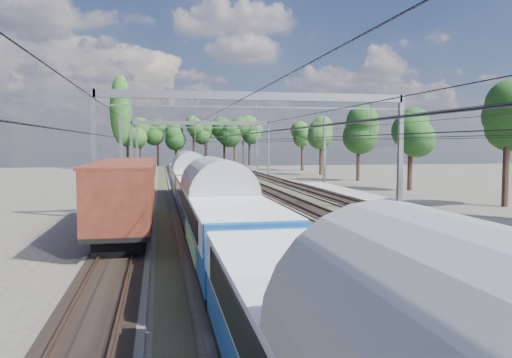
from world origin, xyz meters
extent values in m
cube|color=#47423A|center=(-9.00, 45.00, 0.07)|extent=(3.00, 130.00, 0.15)
cube|color=black|center=(-9.00, 45.00, 0.17)|extent=(2.50, 130.00, 0.06)
cube|color=#473326|center=(-9.72, 45.00, 0.27)|extent=(0.08, 130.00, 0.14)
cube|color=#473326|center=(-8.28, 45.00, 0.27)|extent=(0.08, 130.00, 0.14)
cube|color=#47423A|center=(-4.50, 45.00, 0.07)|extent=(3.00, 130.00, 0.15)
cube|color=black|center=(-4.50, 45.00, 0.17)|extent=(2.50, 130.00, 0.06)
cube|color=#473326|center=(-5.22, 45.00, 0.27)|extent=(0.08, 130.00, 0.14)
cube|color=#473326|center=(-3.78, 45.00, 0.27)|extent=(0.08, 130.00, 0.14)
cube|color=#47423A|center=(0.00, 45.00, 0.07)|extent=(3.00, 130.00, 0.15)
cube|color=black|center=(0.00, 45.00, 0.17)|extent=(2.50, 130.00, 0.06)
cube|color=#473326|center=(-0.72, 45.00, 0.27)|extent=(0.08, 130.00, 0.14)
cube|color=#473326|center=(0.72, 45.00, 0.27)|extent=(0.08, 130.00, 0.14)
cube|color=#47423A|center=(4.50, 45.00, 0.07)|extent=(3.00, 130.00, 0.15)
cube|color=black|center=(4.50, 45.00, 0.17)|extent=(2.50, 130.00, 0.06)
cube|color=#473326|center=(3.78, 45.00, 0.27)|extent=(0.08, 130.00, 0.14)
cube|color=#473326|center=(5.22, 45.00, 0.27)|extent=(0.08, 130.00, 0.14)
cube|color=#47423A|center=(9.00, 45.00, 0.07)|extent=(3.00, 130.00, 0.15)
cube|color=black|center=(9.00, 45.00, 0.17)|extent=(2.50, 130.00, 0.06)
cube|color=#473326|center=(8.28, 45.00, 0.27)|extent=(0.08, 130.00, 0.14)
cube|color=#473326|center=(9.72, 45.00, 0.27)|extent=(0.08, 130.00, 0.14)
cube|color=#363223|center=(-6.75, 45.00, 0.03)|extent=(1.10, 130.00, 0.05)
cube|color=#363223|center=(-2.25, 45.00, 0.03)|extent=(1.10, 130.00, 0.05)
cube|color=#363223|center=(2.25, 45.00, 0.03)|extent=(1.10, 130.00, 0.05)
cube|color=#363223|center=(6.75, 45.00, 0.03)|extent=(1.10, 130.00, 0.05)
cube|color=gray|center=(12.00, 20.00, 0.15)|extent=(3.00, 70.00, 0.30)
cube|color=slate|center=(-11.50, 30.00, 4.50)|extent=(0.35, 0.35, 9.00)
cube|color=slate|center=(11.50, 30.00, 4.50)|extent=(0.35, 0.35, 9.00)
cube|color=slate|center=(0.00, 30.00, 8.70)|extent=(23.00, 0.35, 0.60)
cube|color=slate|center=(-11.50, 78.00, 4.50)|extent=(0.35, 0.35, 9.00)
cube|color=slate|center=(11.50, 78.00, 4.50)|extent=(0.35, 0.35, 9.00)
cube|color=slate|center=(0.00, 78.00, 8.70)|extent=(23.00, 0.35, 0.60)
cube|color=slate|center=(-11.50, 55.00, 4.25)|extent=(0.35, 0.35, 8.50)
cube|color=slate|center=(-11.50, 100.00, 4.25)|extent=(0.35, 0.35, 8.50)
cube|color=slate|center=(13.80, 55.00, 4.25)|extent=(0.35, 0.35, 8.50)
cube|color=slate|center=(13.80, 100.00, 4.25)|extent=(0.35, 0.35, 8.50)
cylinder|color=black|center=(-9.00, 45.00, 5.50)|extent=(0.03, 130.00, 0.03)
cylinder|color=black|center=(-9.00, 45.00, 6.60)|extent=(0.03, 130.00, 0.03)
cylinder|color=black|center=(-4.50, 45.00, 5.50)|extent=(0.03, 130.00, 0.03)
cylinder|color=black|center=(-4.50, 45.00, 6.60)|extent=(0.03, 130.00, 0.03)
cylinder|color=black|center=(0.00, 45.00, 5.50)|extent=(0.03, 130.00, 0.03)
cylinder|color=black|center=(0.00, 45.00, 6.60)|extent=(0.03, 130.00, 0.03)
cylinder|color=black|center=(4.50, 45.00, 5.50)|extent=(0.03, 130.00, 0.03)
cylinder|color=black|center=(4.50, 45.00, 6.60)|extent=(0.03, 130.00, 0.03)
cylinder|color=black|center=(9.00, 45.00, 5.50)|extent=(0.03, 130.00, 0.03)
cylinder|color=black|center=(9.00, 45.00, 6.60)|extent=(0.03, 130.00, 0.03)
cylinder|color=black|center=(-14.16, 111.80, 2.90)|extent=(0.56, 0.56, 5.80)
sphere|color=#1B3B15|center=(-14.16, 111.80, 7.53)|extent=(4.16, 4.16, 4.16)
cylinder|color=black|center=(-10.99, 111.45, 3.14)|extent=(0.56, 0.56, 6.28)
sphere|color=#1B3B15|center=(-10.99, 111.45, 8.16)|extent=(4.23, 4.23, 4.23)
cylinder|color=black|center=(-6.02, 110.55, 3.21)|extent=(0.56, 0.56, 6.43)
sphere|color=#1B3B15|center=(-6.02, 110.55, 8.36)|extent=(3.87, 3.87, 3.87)
cylinder|color=black|center=(-3.47, 110.12, 2.78)|extent=(0.56, 0.56, 5.57)
sphere|color=#1B3B15|center=(-3.47, 110.12, 7.24)|extent=(3.91, 3.91, 3.91)
cylinder|color=black|center=(-0.01, 113.76, 3.34)|extent=(0.56, 0.56, 6.68)
sphere|color=#1B3B15|center=(-0.01, 113.76, 8.69)|extent=(4.10, 4.10, 4.10)
cylinder|color=black|center=(3.38, 110.92, 2.82)|extent=(0.56, 0.56, 5.64)
sphere|color=#1B3B15|center=(3.38, 110.92, 7.34)|extent=(5.20, 5.20, 5.20)
cylinder|color=black|center=(6.94, 111.77, 3.54)|extent=(0.56, 0.56, 7.07)
sphere|color=#1B3B15|center=(6.94, 111.77, 9.19)|extent=(3.89, 3.89, 3.89)
cylinder|color=black|center=(10.69, 112.01, 3.18)|extent=(0.56, 0.56, 6.35)
sphere|color=#1B3B15|center=(10.69, 112.01, 8.26)|extent=(4.49, 4.49, 4.49)
cylinder|color=black|center=(14.63, 110.37, 3.28)|extent=(0.56, 0.56, 6.55)
sphere|color=#1B3B15|center=(14.63, 110.37, 8.52)|extent=(4.84, 4.84, 4.84)
cylinder|color=black|center=(20.10, 32.79, 3.01)|extent=(0.56, 0.56, 6.02)
sphere|color=#1B3B15|center=(20.10, 32.79, 7.83)|extent=(4.04, 4.04, 4.04)
cylinder|color=black|center=(20.47, 44.02, 2.72)|extent=(0.56, 0.56, 5.44)
sphere|color=#1B3B15|center=(20.47, 44.02, 7.07)|extent=(4.04, 4.04, 4.04)
cylinder|color=black|center=(21.14, 59.08, 2.81)|extent=(0.56, 0.56, 5.62)
sphere|color=#1B3B15|center=(21.14, 59.08, 7.30)|extent=(3.57, 3.57, 3.57)
cylinder|color=black|center=(20.22, 73.21, 3.16)|extent=(0.56, 0.56, 6.33)
sphere|color=#1B3B15|center=(20.22, 73.21, 8.22)|extent=(3.56, 3.56, 3.56)
cylinder|color=black|center=(19.95, 89.21, 3.50)|extent=(0.56, 0.56, 6.99)
sphere|color=#1B3B15|center=(19.95, 89.21, 9.09)|extent=(3.33, 3.33, 3.33)
cylinder|color=black|center=(-14.50, 98.00, 8.00)|extent=(0.70, 0.70, 16.00)
ellipsoid|color=#224C19|center=(-14.50, 98.00, 12.00)|extent=(4.40, 4.40, 14.08)
cube|color=black|center=(-4.50, 9.67, 0.57)|extent=(2.06, 3.09, 0.82)
cube|color=black|center=(-4.50, 24.10, 0.57)|extent=(2.06, 3.09, 0.82)
cube|color=navy|center=(-4.50, 16.88, 2.11)|extent=(2.89, 20.62, 1.96)
cube|color=silver|center=(-4.50, 16.88, 2.63)|extent=(2.97, 19.80, 0.98)
cube|color=black|center=(-3.00, 16.88, 2.63)|extent=(0.04, 17.53, 0.72)
cube|color=yellow|center=(-4.50, 12.35, 1.60)|extent=(2.99, 5.77, 0.72)
cylinder|color=#919597|center=(-4.50, 16.88, 3.09)|extent=(2.93, 20.62, 2.93)
cube|color=black|center=(-4.50, 30.89, 0.57)|extent=(2.06, 3.09, 0.82)
cube|color=black|center=(-4.50, 45.33, 0.57)|extent=(2.06, 3.09, 0.82)
cube|color=navy|center=(-4.50, 38.11, 2.11)|extent=(2.89, 20.62, 1.96)
cube|color=silver|center=(-4.50, 38.11, 2.63)|extent=(2.97, 19.80, 0.98)
cube|color=black|center=(-3.00, 38.11, 2.63)|extent=(0.04, 17.53, 0.72)
cube|color=yellow|center=(-4.50, 33.57, 1.60)|extent=(2.99, 5.77, 0.72)
cylinder|color=#919597|center=(-4.50, 38.11, 3.09)|extent=(2.93, 20.62, 2.93)
cube|color=black|center=(-9.00, 18.02, 0.56)|extent=(2.23, 2.90, 0.78)
cube|color=black|center=(-9.00, 28.96, 0.56)|extent=(2.23, 2.90, 0.78)
cube|color=black|center=(-9.00, 23.49, 1.06)|extent=(3.01, 15.63, 0.22)
cube|color=#491D13|center=(-9.00, 23.49, 2.62)|extent=(3.01, 15.63, 2.90)
cube|color=#491D13|center=(-9.00, 23.49, 4.13)|extent=(3.24, 15.63, 0.13)
imported|color=black|center=(-1.25, 94.36, 0.88)|extent=(0.52, 0.70, 1.77)
cylinder|color=black|center=(-1.13, 57.31, 2.32)|extent=(0.13, 0.13, 4.64)
cube|color=black|center=(-1.13, 57.31, 4.97)|extent=(0.34, 0.24, 0.65)
sphere|color=red|center=(-1.13, 57.19, 5.16)|extent=(0.15, 0.15, 0.15)
sphere|color=#0C9919|center=(-1.13, 57.19, 4.83)|extent=(0.15, 0.15, 0.15)
cylinder|color=black|center=(7.30, 79.44, 2.51)|extent=(0.14, 0.14, 5.02)
cube|color=black|center=(7.30, 79.44, 5.37)|extent=(0.40, 0.32, 0.70)
sphere|color=red|center=(7.30, 79.31, 5.58)|extent=(0.16, 0.16, 0.16)
sphere|color=#0C9919|center=(7.30, 79.31, 5.22)|extent=(0.16, 0.16, 0.16)
camera|label=1|loc=(-7.07, -6.22, 5.21)|focal=35.00mm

